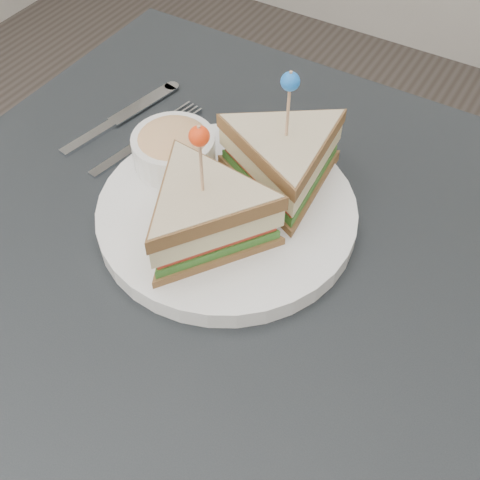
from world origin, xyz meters
name	(u,v)px	position (x,y,z in m)	size (l,w,h in m)	color
table	(228,313)	(0.00, 0.00, 0.67)	(0.80, 0.80, 0.75)	black
plate_meal	(234,188)	(-0.04, 0.07, 0.80)	(0.39, 0.39, 0.17)	white
cutlery_fork	(152,135)	(-0.20, 0.14, 0.75)	(0.05, 0.18, 0.01)	silver
cutlery_knife	(118,120)	(-0.26, 0.14, 0.75)	(0.05, 0.20, 0.01)	silver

